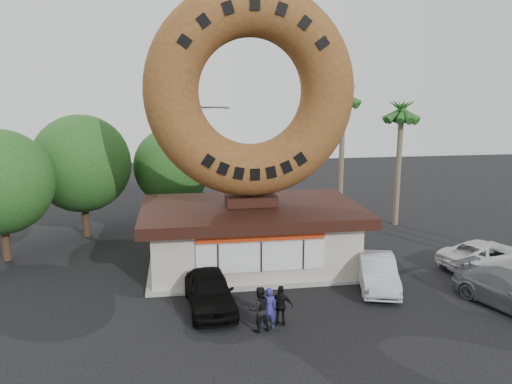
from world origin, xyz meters
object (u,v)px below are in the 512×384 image
object	(u,v)px
giant_donut	(251,92)
car_white	(486,255)
donut_shop	(251,234)
car_silver	(377,272)
person_right	(281,306)
car_black	(210,290)
car_grey	(512,291)
street_lamp	(203,157)
person_center	(259,309)
person_left	(269,308)

from	to	relation	value
giant_donut	car_white	bearing A→B (deg)	-10.59
donut_shop	car_silver	xyz separation A→B (m)	(5.40, -3.74, -1.01)
person_right	car_silver	world-z (taller)	person_right
person_right	car_black	distance (m)	3.34
car_grey	car_black	bearing A→B (deg)	150.19
car_grey	donut_shop	bearing A→B (deg)	125.47
car_black	car_silver	bearing A→B (deg)	3.22
car_black	car_silver	size ratio (longest dim) A/B	1.02
giant_donut	donut_shop	bearing A→B (deg)	-90.00
donut_shop	car_grey	xyz separation A→B (m)	(10.17, -6.81, -1.02)
car_silver	car_black	bearing A→B (deg)	-157.75
donut_shop	street_lamp	world-z (taller)	street_lamp
street_lamp	car_silver	distance (m)	15.99
person_center	car_black	world-z (taller)	person_center
person_right	car_grey	xyz separation A→B (m)	(10.02, -0.02, -0.08)
car_grey	car_white	xyz separation A→B (m)	(1.82, 4.58, -0.02)
car_silver	car_grey	size ratio (longest dim) A/B	0.89
street_lamp	person_center	size ratio (longest dim) A/B	4.45
donut_shop	person_right	distance (m)	6.86
donut_shop	street_lamp	xyz separation A→B (m)	(-1.86, 10.02, 2.72)
person_right	car_grey	distance (m)	10.02
giant_donut	car_white	xyz separation A→B (m)	(12.00, -2.24, -8.30)
donut_shop	street_lamp	bearing A→B (deg)	100.50
person_left	car_grey	bearing A→B (deg)	-172.85
car_silver	car_grey	bearing A→B (deg)	-18.00
person_left	car_white	distance (m)	13.27
person_right	car_silver	size ratio (longest dim) A/B	0.36
donut_shop	car_white	distance (m)	12.25
car_silver	giant_donut	bearing A→B (deg)	159.91
donut_shop	giant_donut	xyz separation A→B (m)	(0.00, 0.02, 7.26)
person_center	car_grey	size ratio (longest dim) A/B	0.35
street_lamp	car_grey	bearing A→B (deg)	-54.43
car_white	street_lamp	bearing A→B (deg)	31.43
street_lamp	donut_shop	bearing A→B (deg)	-79.50
person_left	car_silver	world-z (taller)	person_left
person_left	person_right	world-z (taller)	person_left
person_right	car_silver	bearing A→B (deg)	-128.42
street_lamp	person_left	distance (m)	17.47
person_center	person_left	bearing A→B (deg)	-173.62
car_silver	street_lamp	bearing A→B (deg)	132.54
street_lamp	person_left	size ratio (longest dim) A/B	4.73
car_silver	person_center	bearing A→B (deg)	-136.50
person_left	car_white	size ratio (longest dim) A/B	0.33
car_silver	car_grey	xyz separation A→B (m)	(4.77, -3.07, -0.01)
car_black	person_center	bearing A→B (deg)	-57.71
donut_shop	car_silver	bearing A→B (deg)	-34.70
car_white	person_center	bearing A→B (deg)	93.90
car_silver	car_white	xyz separation A→B (m)	(6.60, 1.51, -0.03)
donut_shop	car_white	bearing A→B (deg)	-10.51
donut_shop	car_silver	world-z (taller)	donut_shop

